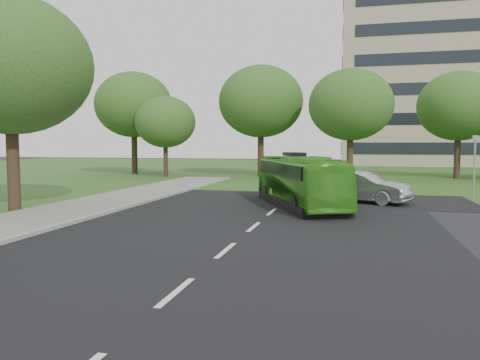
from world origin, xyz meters
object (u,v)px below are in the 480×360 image
at_px(tree_park_b, 261,102).
at_px(tree_park_c, 351,105).
at_px(tree_park_f, 134,105).
at_px(camera_pole, 475,158).
at_px(tree_park_d, 459,106).
at_px(bus, 299,181).
at_px(tree_side_near, 9,65).
at_px(sedan, 362,187).
at_px(tree_park_a, 165,122).

height_order(tree_park_b, tree_park_c, tree_park_b).
height_order(tree_park_f, camera_pole, tree_park_f).
height_order(tree_park_b, tree_park_d, tree_park_b).
distance_m(tree_park_b, bus, 22.47).
relative_size(tree_park_f, tree_side_near, 1.05).
bearing_deg(tree_park_d, bus, -118.29).
height_order(tree_park_d, bus, tree_park_d).
distance_m(bus, sedan, 3.97).
xyz_separation_m(tree_park_d, tree_park_f, (-30.77, -1.21, 0.60)).
bearing_deg(sedan, tree_side_near, 138.91).
height_order(tree_park_b, tree_side_near, tree_park_b).
bearing_deg(bus, tree_park_f, 108.89).
bearing_deg(tree_park_b, tree_park_f, -178.39).
distance_m(tree_park_c, camera_pole, 14.38).
distance_m(tree_park_b, tree_park_c, 9.07).
xyz_separation_m(tree_side_near, sedan, (15.84, 7.30, -5.89)).
distance_m(tree_park_c, sedan, 16.08).
distance_m(tree_park_c, tree_park_d, 10.21).
distance_m(tree_park_d, tree_park_f, 30.80).
relative_size(tree_park_d, tree_park_f, 0.92).
relative_size(tree_park_b, tree_park_d, 1.11).
xyz_separation_m(tree_side_near, bus, (12.72, 4.88, -5.46)).
bearing_deg(tree_park_d, tree_park_c, -155.76).
height_order(tree_park_d, sedan, tree_park_d).
distance_m(tree_park_f, bus, 28.59).
relative_size(tree_park_d, sedan, 1.89).
xyz_separation_m(bus, sedan, (3.11, 2.42, -0.43)).
bearing_deg(tree_park_b, tree_park_c, -21.78).
height_order(tree_park_c, sedan, tree_park_c).
relative_size(bus, sedan, 1.80).
bearing_deg(tree_park_f, tree_park_a, -26.96).
distance_m(tree_park_a, tree_park_c, 17.20).
height_order(tree_park_d, camera_pole, tree_park_d).
bearing_deg(camera_pole, bus, -173.33).
xyz_separation_m(tree_park_b, bus, (6.04, -20.83, -5.89)).
height_order(tree_side_near, sedan, tree_side_near).
xyz_separation_m(tree_park_c, bus, (-2.35, -17.47, -5.16)).
height_order(tree_park_a, bus, tree_park_a).
xyz_separation_m(tree_park_a, sedan, (17.90, -15.84, -4.36)).
relative_size(tree_park_c, bus, 1.04).
height_order(tree_park_c, tree_side_near, tree_side_near).
relative_size(tree_park_c, camera_pole, 2.61).
height_order(tree_park_d, tree_side_near, tree_side_near).
bearing_deg(tree_park_d, camera_pole, -98.14).
bearing_deg(tree_park_c, tree_park_d, 24.24).
bearing_deg(tree_park_b, camera_pole, -44.67).
xyz_separation_m(tree_park_b, tree_side_near, (-6.68, -25.70, -0.43)).
distance_m(tree_park_d, bus, 25.15).
bearing_deg(sedan, tree_park_f, 75.11).
bearing_deg(tree_park_a, tree_park_b, 16.35).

